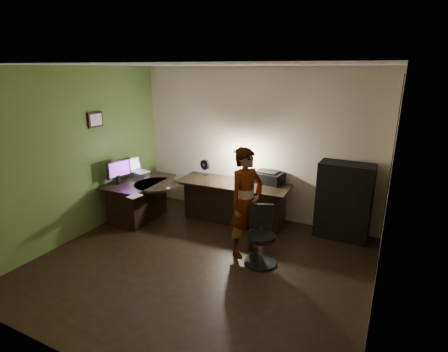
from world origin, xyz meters
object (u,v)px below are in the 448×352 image
at_px(person, 246,203).
at_px(cabinet, 344,201).
at_px(desk_right, 233,203).
at_px(monitor, 119,175).
at_px(office_chair, 261,237).
at_px(desk_left, 140,200).

bearing_deg(person, cabinet, -20.44).
height_order(desk_right, monitor, monitor).
bearing_deg(monitor, office_chair, 7.86).
bearing_deg(monitor, cabinet, 30.09).
distance_m(cabinet, office_chair, 1.65).
bearing_deg(office_chair, monitor, 151.47).
distance_m(monitor, office_chair, 2.80).
bearing_deg(person, office_chair, -96.03).
height_order(desk_left, office_chair, office_chair).
height_order(office_chair, person, person).
height_order(desk_right, person, person).
bearing_deg(desk_left, person, -10.54).
xyz_separation_m(cabinet, monitor, (-3.63, -1.15, 0.25)).
relative_size(office_chair, person, 0.52).
distance_m(cabinet, monitor, 3.82).
bearing_deg(desk_right, cabinet, 5.55).
height_order(desk_left, cabinet, cabinet).
bearing_deg(person, desk_left, 107.18).
bearing_deg(office_chair, desk_left, 145.46).
xyz_separation_m(desk_left, desk_right, (1.57, 0.62, 0.01)).
height_order(monitor, office_chair, monitor).
bearing_deg(cabinet, desk_left, -163.83).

